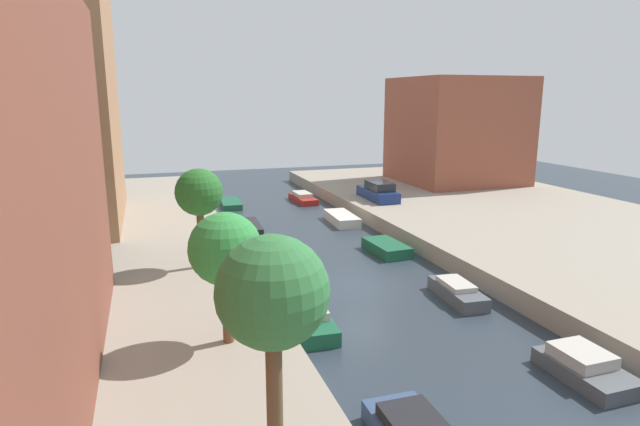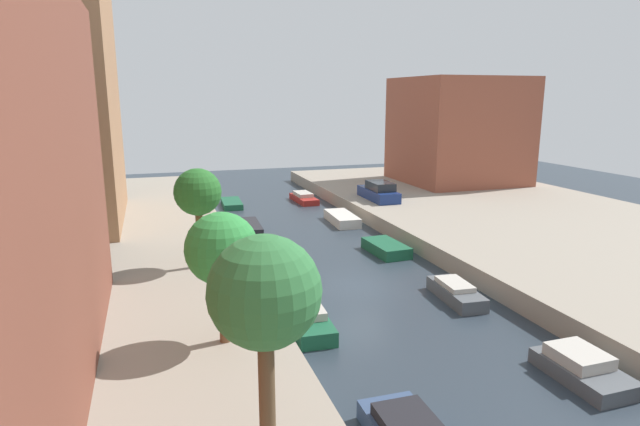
{
  "view_description": "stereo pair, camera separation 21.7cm",
  "coord_description": "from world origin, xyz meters",
  "px_view_note": "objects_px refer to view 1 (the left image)",
  "views": [
    {
      "loc": [
        -9.29,
        -21.81,
        8.82
      ],
      "look_at": [
        1.1,
        9.72,
        1.42
      ],
      "focal_mm": 29.57,
      "sensor_mm": 36.0,
      "label": 1
    },
    {
      "loc": [
        -9.09,
        -21.88,
        8.82
      ],
      "look_at": [
        1.1,
        9.72,
        1.42
      ],
      "focal_mm": 29.57,
      "sensor_mm": 36.0,
      "label": 2
    }
  ],
  "objects_px": {
    "moored_boat_left_4": "(250,228)",
    "apartment_tower_far": "(21,72)",
    "street_tree_1": "(225,250)",
    "moored_boat_right_1": "(585,367)",
    "street_tree_2": "(199,193)",
    "parked_car": "(378,192)",
    "moored_boat_left_3": "(268,261)",
    "moored_boat_right_2": "(457,292)",
    "moored_boat_left_5": "(231,204)",
    "moored_boat_right_4": "(342,218)",
    "moored_boat_right_3": "(386,248)",
    "low_block_right": "(456,130)",
    "street_tree_0": "(272,296)",
    "moored_boat_left_2": "(310,318)",
    "moored_boat_right_5": "(303,198)"
  },
  "relations": [
    {
      "from": "moored_boat_left_4",
      "to": "apartment_tower_far",
      "type": "bearing_deg",
      "value": 168.86
    },
    {
      "from": "street_tree_1",
      "to": "moored_boat_right_1",
      "type": "distance_m",
      "value": 12.02
    },
    {
      "from": "street_tree_2",
      "to": "parked_car",
      "type": "bearing_deg",
      "value": 40.4
    },
    {
      "from": "apartment_tower_far",
      "to": "moored_boat_left_3",
      "type": "xyz_separation_m",
      "value": [
        12.38,
        -10.12,
        -9.84
      ]
    },
    {
      "from": "street_tree_1",
      "to": "moored_boat_right_2",
      "type": "xyz_separation_m",
      "value": [
        10.5,
        2.94,
        -3.74
      ]
    },
    {
      "from": "moored_boat_left_3",
      "to": "moored_boat_right_1",
      "type": "distance_m",
      "value": 15.73
    },
    {
      "from": "moored_boat_left_5",
      "to": "moored_boat_right_1",
      "type": "relative_size",
      "value": 1.24
    },
    {
      "from": "moored_boat_right_4",
      "to": "moored_boat_right_3",
      "type": "bearing_deg",
      "value": -91.01
    },
    {
      "from": "parked_car",
      "to": "street_tree_2",
      "type": "bearing_deg",
      "value": -139.6
    },
    {
      "from": "low_block_right",
      "to": "moored_boat_left_5",
      "type": "distance_m",
      "value": 21.75
    },
    {
      "from": "apartment_tower_far",
      "to": "moored_boat_right_4",
      "type": "relative_size",
      "value": 4.5
    },
    {
      "from": "street_tree_0",
      "to": "moored_boat_right_1",
      "type": "relative_size",
      "value": 1.69
    },
    {
      "from": "moored_boat_left_2",
      "to": "moored_boat_right_1",
      "type": "bearing_deg",
      "value": -41.32
    },
    {
      "from": "parked_car",
      "to": "moored_boat_left_3",
      "type": "relative_size",
      "value": 1.07
    },
    {
      "from": "street_tree_2",
      "to": "moored_boat_left_5",
      "type": "xyz_separation_m",
      "value": [
        4.11,
        18.17,
        -4.26
      ]
    },
    {
      "from": "street_tree_0",
      "to": "moored_boat_right_3",
      "type": "distance_m",
      "value": 20.49
    },
    {
      "from": "moored_boat_left_4",
      "to": "street_tree_2",
      "type": "bearing_deg",
      "value": -113.02
    },
    {
      "from": "street_tree_0",
      "to": "parked_car",
      "type": "height_order",
      "value": "street_tree_0"
    },
    {
      "from": "moored_boat_left_2",
      "to": "moored_boat_right_2",
      "type": "relative_size",
      "value": 1.11
    },
    {
      "from": "street_tree_0",
      "to": "moored_boat_right_5",
      "type": "height_order",
      "value": "street_tree_0"
    },
    {
      "from": "moored_boat_left_4",
      "to": "moored_boat_right_2",
      "type": "bearing_deg",
      "value": -65.95
    },
    {
      "from": "moored_boat_left_2",
      "to": "moored_boat_right_5",
      "type": "xyz_separation_m",
      "value": [
        6.81,
        24.03,
        -0.05
      ]
    },
    {
      "from": "parked_car",
      "to": "moored_boat_left_3",
      "type": "bearing_deg",
      "value": -136.23
    },
    {
      "from": "apartment_tower_far",
      "to": "parked_car",
      "type": "bearing_deg",
      "value": 1.22
    },
    {
      "from": "street_tree_2",
      "to": "moored_boat_right_2",
      "type": "relative_size",
      "value": 1.32
    },
    {
      "from": "moored_boat_left_2",
      "to": "moored_boat_left_3",
      "type": "relative_size",
      "value": 0.89
    },
    {
      "from": "street_tree_1",
      "to": "moored_boat_left_4",
      "type": "relative_size",
      "value": 1.11
    },
    {
      "from": "moored_boat_left_2",
      "to": "moored_boat_right_5",
      "type": "distance_m",
      "value": 24.98
    },
    {
      "from": "moored_boat_left_2",
      "to": "moored_boat_left_5",
      "type": "distance_m",
      "value": 24.02
    },
    {
      "from": "moored_boat_left_5",
      "to": "moored_boat_right_2",
      "type": "xyz_separation_m",
      "value": [
        6.39,
        -23.31,
        0.12
      ]
    },
    {
      "from": "moored_boat_left_2",
      "to": "moored_boat_left_4",
      "type": "height_order",
      "value": "moored_boat_left_2"
    },
    {
      "from": "moored_boat_left_3",
      "to": "apartment_tower_far",
      "type": "bearing_deg",
      "value": 140.74
    },
    {
      "from": "moored_boat_left_5",
      "to": "street_tree_1",
      "type": "bearing_deg",
      "value": -98.91
    },
    {
      "from": "moored_boat_left_2",
      "to": "street_tree_1",
      "type": "bearing_deg",
      "value": -146.98
    },
    {
      "from": "street_tree_0",
      "to": "moored_boat_left_2",
      "type": "xyz_separation_m",
      "value": [
        3.45,
        8.79,
        -4.65
      ]
    },
    {
      "from": "moored_boat_left_3",
      "to": "moored_boat_left_5",
      "type": "relative_size",
      "value": 1.15
    },
    {
      "from": "apartment_tower_far",
      "to": "moored_boat_left_4",
      "type": "bearing_deg",
      "value": -11.14
    },
    {
      "from": "low_block_right",
      "to": "street_tree_1",
      "type": "distance_m",
      "value": 36.65
    },
    {
      "from": "low_block_right",
      "to": "moored_boat_right_3",
      "type": "relative_size",
      "value": 3.02
    },
    {
      "from": "moored_boat_right_1",
      "to": "moored_boat_right_3",
      "type": "distance_m",
      "value": 14.46
    },
    {
      "from": "moored_boat_left_2",
      "to": "moored_boat_right_5",
      "type": "height_order",
      "value": "moored_boat_left_2"
    },
    {
      "from": "moored_boat_right_2",
      "to": "parked_car",
      "type": "bearing_deg",
      "value": 76.79
    },
    {
      "from": "moored_boat_left_4",
      "to": "moored_boat_left_5",
      "type": "bearing_deg",
      "value": 89.27
    },
    {
      "from": "moored_boat_right_3",
      "to": "moored_boat_left_4",
      "type": "bearing_deg",
      "value": 132.53
    },
    {
      "from": "apartment_tower_far",
      "to": "low_block_right",
      "type": "relative_size",
      "value": 1.83
    },
    {
      "from": "moored_boat_left_5",
      "to": "moored_boat_right_3",
      "type": "distance_m",
      "value": 17.16
    },
    {
      "from": "street_tree_1",
      "to": "moored_boat_right_3",
      "type": "relative_size",
      "value": 1.3
    },
    {
      "from": "street_tree_0",
      "to": "moored_boat_left_4",
      "type": "height_order",
      "value": "street_tree_0"
    },
    {
      "from": "moored_boat_left_5",
      "to": "moored_boat_right_3",
      "type": "height_order",
      "value": "moored_boat_right_3"
    },
    {
      "from": "street_tree_1",
      "to": "moored_boat_left_4",
      "type": "bearing_deg",
      "value": 77.12
    }
  ]
}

